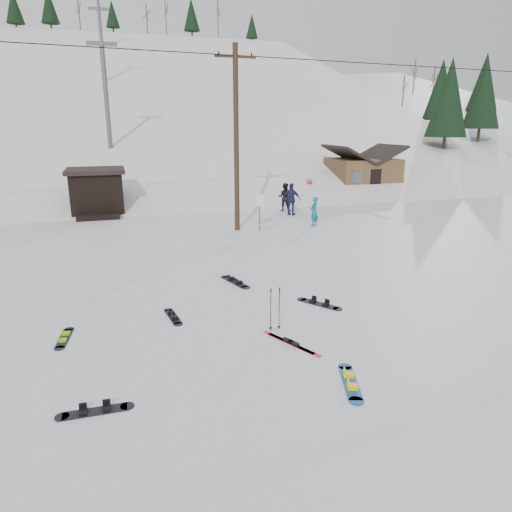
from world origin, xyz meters
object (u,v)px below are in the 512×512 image
object	(u,v)px
utility_pole	(236,138)
hero_snowboard	(350,382)
hero_skis	(291,343)
cabin	(362,174)

from	to	relation	value
utility_pole	hero_snowboard	bearing A→B (deg)	-95.71
hero_snowboard	hero_skis	world-z (taller)	hero_snowboard
utility_pole	hero_snowboard	world-z (taller)	utility_pole
utility_pole	hero_skis	world-z (taller)	utility_pole
cabin	hero_snowboard	distance (m)	28.87
utility_pole	hero_skis	xyz separation A→B (m)	(-2.04, -12.85, -4.65)
cabin	hero_snowboard	xyz separation A→B (m)	(-14.49, -24.92, -1.45)
cabin	hero_snowboard	world-z (taller)	cabin
hero_snowboard	cabin	bearing A→B (deg)	-11.77
hero_skis	cabin	bearing A→B (deg)	30.37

